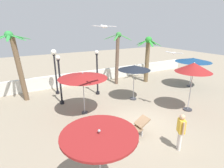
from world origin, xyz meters
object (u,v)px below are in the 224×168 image
object	(u,v)px
seagull_1	(104,26)
palm_tree_3	(147,51)
patio_umbrella_3	(193,60)
palm_tree_1	(16,58)
lamp_post_3	(55,65)
lamp_post_1	(60,78)
patio_umbrella_0	(83,76)
lamp_post_2	(97,72)
lounge_chair_0	(132,129)
palm_tree_2	(118,52)
palm_tree_0	(148,54)
patio_umbrella_1	(134,68)
seagull_0	(174,53)
patio_umbrella_4	(194,68)
patio_umbrella_2	(99,142)
guest_3	(181,129)

from	to	relation	value
seagull_1	palm_tree_3	bearing A→B (deg)	40.44
patio_umbrella_3	palm_tree_1	distance (m)	13.59
lamp_post_3	lamp_post_1	bearing A→B (deg)	-95.56
patio_umbrella_0	palm_tree_3	world-z (taller)	palm_tree_3
patio_umbrella_3	palm_tree_1	world-z (taller)	palm_tree_1
lamp_post_2	lounge_chair_0	distance (m)	6.14
palm_tree_3	palm_tree_1	bearing A→B (deg)	-175.15
palm_tree_1	palm_tree_2	bearing A→B (deg)	-0.08
lamp_post_2	palm_tree_2	bearing A→B (deg)	29.43
patio_umbrella_0	palm_tree_0	size ratio (longest dim) A/B	0.68
patio_umbrella_1	seagull_0	bearing A→B (deg)	-73.68
palm_tree_0	seagull_1	xyz separation A→B (m)	(-7.49, -5.85, 2.45)
patio_umbrella_3	lamp_post_1	distance (m)	10.90
patio_umbrella_1	lamp_post_1	world-z (taller)	lamp_post_1
patio_umbrella_0	lounge_chair_0	world-z (taller)	patio_umbrella_0
palm_tree_2	lamp_post_3	world-z (taller)	palm_tree_2
patio_umbrella_4	palm_tree_1	xyz separation A→B (m)	(-8.91, 6.91, 0.30)
lamp_post_1	lamp_post_2	distance (m)	2.92
patio_umbrella_4	patio_umbrella_2	bearing A→B (deg)	-159.35
palm_tree_3	guest_3	size ratio (longest dim) A/B	2.30
patio_umbrella_1	patio_umbrella_4	world-z (taller)	patio_umbrella_4
lamp_post_3	patio_umbrella_4	bearing A→B (deg)	-47.42
patio_umbrella_2	palm_tree_0	distance (m)	12.86
palm_tree_2	lamp_post_1	bearing A→B (deg)	-160.88
palm_tree_1	lounge_chair_0	bearing A→B (deg)	-60.82
palm_tree_1	seagull_1	distance (m)	7.67
patio_umbrella_0	patio_umbrella_3	xyz separation A→B (m)	(9.89, 0.10, -0.02)
palm_tree_3	seagull_1	world-z (taller)	seagull_1
palm_tree_1	palm_tree_2	distance (m)	7.92
patio_umbrella_4	patio_umbrella_3	bearing A→B (deg)	36.11
patio_umbrella_4	lamp_post_1	size ratio (longest dim) A/B	0.93
palm_tree_0	palm_tree_1	distance (m)	10.67
patio_umbrella_3	lounge_chair_0	size ratio (longest dim) A/B	1.56
patio_umbrella_1	guest_3	bearing A→B (deg)	-106.35
patio_umbrella_1	palm_tree_1	bearing A→B (deg)	151.60
palm_tree_0	palm_tree_3	bearing A→B (deg)	49.91
lounge_chair_0	patio_umbrella_0	bearing A→B (deg)	107.23
lounge_chair_0	palm_tree_3	bearing A→B (deg)	46.47
palm_tree_3	seagull_0	xyz separation A→B (m)	(-4.50, -7.40, 1.07)
patio_umbrella_2	patio_umbrella_1	bearing A→B (deg)	46.90
lounge_chair_0	seagull_1	bearing A→B (deg)	144.27
palm_tree_0	palm_tree_1	size ratio (longest dim) A/B	0.87
patio_umbrella_0	patio_umbrella_2	world-z (taller)	patio_umbrella_0
patio_umbrella_1	patio_umbrella_2	xyz separation A→B (m)	(-5.61, -6.00, -0.15)
patio_umbrella_4	seagull_0	world-z (taller)	seagull_0
lamp_post_1	patio_umbrella_2	bearing A→B (deg)	-96.78
patio_umbrella_3	seagull_0	distance (m)	5.94
guest_3	patio_umbrella_4	bearing A→B (deg)	32.87
patio_umbrella_3	lounge_chair_0	world-z (taller)	patio_umbrella_3
patio_umbrella_3	palm_tree_0	size ratio (longest dim) A/B	0.70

